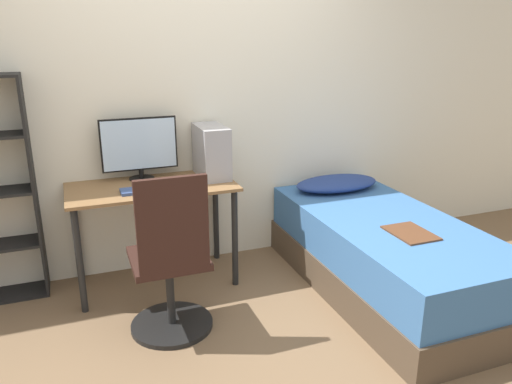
{
  "coord_description": "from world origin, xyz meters",
  "views": [
    {
      "loc": [
        -0.89,
        -2.23,
        1.77
      ],
      "look_at": [
        0.22,
        0.71,
        0.75
      ],
      "focal_mm": 35.0,
      "sensor_mm": 36.0,
      "label": 1
    }
  ],
  "objects_px": {
    "pc_tower": "(211,151)",
    "keyboard": "(149,189)",
    "bed": "(385,255)",
    "office_chair": "(171,273)",
    "monitor": "(139,147)"
  },
  "relations": [
    {
      "from": "office_chair",
      "to": "keyboard",
      "type": "relative_size",
      "value": 2.77
    },
    {
      "from": "bed",
      "to": "keyboard",
      "type": "distance_m",
      "value": 1.7
    },
    {
      "from": "office_chair",
      "to": "pc_tower",
      "type": "bearing_deg",
      "value": 57.75
    },
    {
      "from": "monitor",
      "to": "pc_tower",
      "type": "distance_m",
      "value": 0.51
    },
    {
      "from": "bed",
      "to": "monitor",
      "type": "relative_size",
      "value": 3.62
    },
    {
      "from": "bed",
      "to": "monitor",
      "type": "xyz_separation_m",
      "value": [
        -1.53,
        0.87,
        0.72
      ]
    },
    {
      "from": "office_chair",
      "to": "keyboard",
      "type": "height_order",
      "value": "office_chair"
    },
    {
      "from": "keyboard",
      "to": "office_chair",
      "type": "bearing_deg",
      "value": -88.54
    },
    {
      "from": "bed",
      "to": "pc_tower",
      "type": "xyz_separation_m",
      "value": [
        -1.03,
        0.76,
        0.67
      ]
    },
    {
      "from": "office_chair",
      "to": "bed",
      "type": "relative_size",
      "value": 0.53
    },
    {
      "from": "pc_tower",
      "to": "keyboard",
      "type": "bearing_deg",
      "value": -158.79
    },
    {
      "from": "keyboard",
      "to": "monitor",
      "type": "bearing_deg",
      "value": 90.53
    },
    {
      "from": "office_chair",
      "to": "monitor",
      "type": "bearing_deg",
      "value": 91.13
    },
    {
      "from": "bed",
      "to": "keyboard",
      "type": "relative_size",
      "value": 5.22
    },
    {
      "from": "bed",
      "to": "pc_tower",
      "type": "distance_m",
      "value": 1.44
    }
  ]
}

